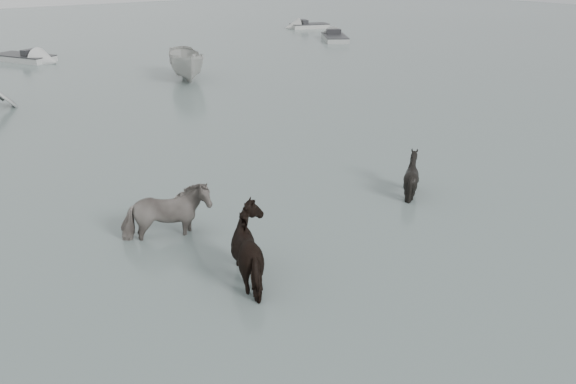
% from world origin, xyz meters
% --- Properties ---
extents(ground, '(140.00, 140.00, 0.00)m').
position_xyz_m(ground, '(0.00, 0.00, 0.00)').
color(ground, '#536260').
rests_on(ground, ground).
extents(pony_pinto, '(2.21, 1.53, 1.71)m').
position_xyz_m(pony_pinto, '(-2.98, 2.18, 0.85)').
color(pony_pinto, black).
rests_on(pony_pinto, ground).
extents(pony_dark, '(1.60, 1.82, 1.70)m').
position_xyz_m(pony_dark, '(-2.20, -0.42, 0.85)').
color(pony_dark, black).
rests_on(pony_dark, ground).
extents(pony_black, '(1.31, 1.18, 1.37)m').
position_xyz_m(pony_black, '(3.58, 0.70, 0.69)').
color(pony_black, black).
rests_on(pony_black, ground).
extents(boat_small, '(3.11, 4.79, 1.73)m').
position_xyz_m(boat_small, '(5.74, 18.10, 0.87)').
color(boat_small, '#AFB0AB').
rests_on(boat_small, ground).
extents(skiff_port, '(4.47, 5.69, 0.75)m').
position_xyz_m(skiff_port, '(21.63, 24.64, 0.38)').
color(skiff_port, '#9A9D9A').
rests_on(skiff_port, ground).
extents(skiff_mid, '(3.97, 5.58, 0.75)m').
position_xyz_m(skiff_mid, '(0.20, 29.17, 0.38)').
color(skiff_mid, '#AAACA9').
rests_on(skiff_mid, ground).
extents(skiff_star, '(4.85, 2.98, 0.75)m').
position_xyz_m(skiff_star, '(24.93, 31.86, 0.38)').
color(skiff_star, '#A9A8A4').
rests_on(skiff_star, ground).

